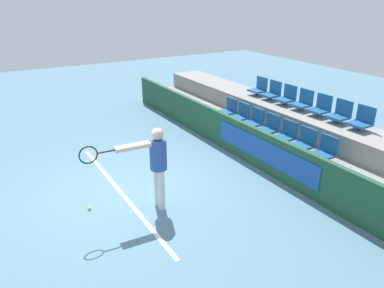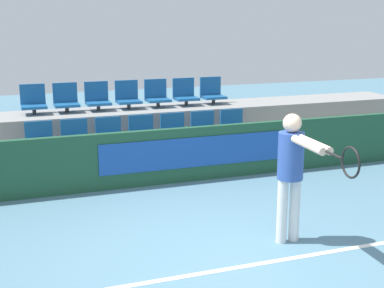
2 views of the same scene
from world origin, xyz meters
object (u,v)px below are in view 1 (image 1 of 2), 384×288
Objects in this scene: stadium_chair_5 at (305,142)px; stadium_chair_11 at (321,107)px; stadium_chair_3 at (270,127)px; stadium_chair_6 at (325,150)px; stadium_chair_4 at (286,134)px; stadium_chair_13 at (362,120)px; tennis_ball at (90,208)px; stadium_chair_2 at (255,120)px; stadium_chair_10 at (303,102)px; stadium_chair_8 at (272,92)px; stadium_chair_1 at (241,114)px; stadium_chair_7 at (259,88)px; tennis_player at (155,160)px; stadium_chair_0 at (228,109)px; stadium_chair_9 at (287,97)px; stadium_chair_12 at (340,113)px.

stadium_chair_11 is (-0.59, 1.10, 0.50)m from stadium_chair_5.
stadium_chair_3 and stadium_chair_5 have the same top height.
stadium_chair_4 is at bearing 180.00° from stadium_chair_6.
stadium_chair_11 and stadium_chair_13 have the same top height.
stadium_chair_2 is at bearing 101.15° from tennis_ball.
stadium_chair_10 and stadium_chair_11 have the same top height.
stadium_chair_10 reaches higher than stadium_chair_6.
stadium_chair_8 is at bearing 180.00° from stadium_chair_13.
stadium_chair_7 is at bearing 118.22° from stadium_chair_1.
stadium_chair_8 reaches higher than stadium_chair_3.
stadium_chair_10 reaches higher than stadium_chair_3.
tennis_player reaches higher than stadium_chair_13.
stadium_chair_3 is at bearing 0.00° from stadium_chair_0.
stadium_chair_8 reaches higher than stadium_chair_4.
stadium_chair_11 is at bearing 0.00° from stadium_chair_10.
stadium_chair_9 and stadium_chair_11 have the same top height.
stadium_chair_10 is at bearing 180.00° from stadium_chair_12.
stadium_chair_6 is (1.18, 0.00, 0.00)m from stadium_chair_4.
stadium_chair_12 is (1.18, 0.00, 0.00)m from stadium_chair_10.
stadium_chair_12 is at bearing 0.00° from stadium_chair_10.
tennis_ball is (-0.83, -5.88, -1.19)m from stadium_chair_12.
stadium_chair_13 reaches higher than stadium_chair_6.
stadium_chair_13 is 8.15× the size of tennis_ball.
stadium_chair_13 is (0.00, 1.10, 0.50)m from stadium_chair_6.
stadium_chair_5 is at bearing 0.00° from stadium_chair_4.
stadium_chair_13 is at bearing 0.00° from stadium_chair_12.
stadium_chair_7 is 1.00× the size of stadium_chair_13.
stadium_chair_3 is 1.69m from stadium_chair_12.
stadium_chair_11 is 6.00m from tennis_ball.
stadium_chair_1 is 4.21m from tennis_player.
stadium_chair_1 is at bearing 180.00° from stadium_chair_5.
stadium_chair_10 is at bearing 31.85° from stadium_chair_0.
stadium_chair_0 is 1.00× the size of stadium_chair_9.
stadium_chair_8 is 8.15× the size of tennis_ball.
stadium_chair_9 reaches higher than stadium_chair_1.
tennis_ball is at bearing -75.40° from stadium_chair_8.
stadium_chair_7 is at bearing 148.15° from stadium_chair_3.
stadium_chair_6 is 1.00× the size of stadium_chair_11.
tennis_player is at bearing -93.88° from stadium_chair_5.
tennis_player is at bearing -100.02° from stadium_chair_13.
stadium_chair_2 is at bearing 180.00° from stadium_chair_5.
stadium_chair_7 is at bearing 180.00° from stadium_chair_8.
stadium_chair_9 is at bearing 110.86° from tennis_player.
stadium_chair_7 is 0.33× the size of tennis_player.
tennis_player reaches higher than stadium_chair_9.
stadium_chair_9 is at bearing 61.78° from stadium_chair_1.
stadium_chair_4 is at bearing -90.00° from stadium_chair_11.
stadium_chair_9 is at bearing 180.00° from stadium_chair_13.
stadium_chair_13 is (2.95, 0.00, 0.00)m from stadium_chair_8.
stadium_chair_10 is at bearing 180.00° from stadium_chair_13.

